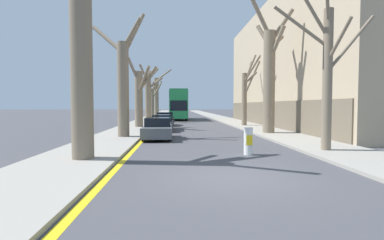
{
  "coord_description": "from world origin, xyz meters",
  "views": [
    {
      "loc": [
        -1.69,
        -8.49,
        2.08
      ],
      "look_at": [
        0.42,
        29.93,
        0.2
      ],
      "focal_mm": 28.0,
      "sensor_mm": 36.0,
      "label": 1
    }
  ],
  "objects_px": {
    "street_tree_left_3": "(148,96)",
    "double_decker_bus": "(178,103)",
    "street_tree_right_2": "(246,93)",
    "traffic_bollard": "(248,141)",
    "street_tree_left_1": "(123,82)",
    "parked_car_2": "(165,119)",
    "street_tree_left_2": "(140,95)",
    "street_tree_left_4": "(153,100)",
    "street_tree_left_0": "(83,54)",
    "street_tree_left_5": "(157,95)",
    "parked_car_1": "(162,123)",
    "street_tree_right_0": "(327,69)",
    "street_tree_right_1": "(269,74)",
    "parked_car_0": "(158,129)"
  },
  "relations": [
    {
      "from": "street_tree_left_1",
      "to": "street_tree_right_0",
      "type": "height_order",
      "value": "street_tree_right_0"
    },
    {
      "from": "street_tree_left_3",
      "to": "parked_car_1",
      "type": "height_order",
      "value": "street_tree_left_3"
    },
    {
      "from": "street_tree_left_1",
      "to": "parked_car_2",
      "type": "xyz_separation_m",
      "value": [
        2.2,
        11.88,
        -2.89
      ]
    },
    {
      "from": "street_tree_right_1",
      "to": "double_decker_bus",
      "type": "distance_m",
      "value": 23.42
    },
    {
      "from": "street_tree_left_5",
      "to": "double_decker_bus",
      "type": "bearing_deg",
      "value": -68.32
    },
    {
      "from": "street_tree_left_0",
      "to": "double_decker_bus",
      "type": "relative_size",
      "value": 0.88
    },
    {
      "from": "street_tree_right_0",
      "to": "parked_car_2",
      "type": "height_order",
      "value": "street_tree_right_0"
    },
    {
      "from": "street_tree_left_0",
      "to": "street_tree_left_2",
      "type": "height_order",
      "value": "street_tree_left_0"
    },
    {
      "from": "street_tree_left_1",
      "to": "street_tree_right_1",
      "type": "bearing_deg",
      "value": 11.58
    },
    {
      "from": "street_tree_left_3",
      "to": "street_tree_right_2",
      "type": "height_order",
      "value": "street_tree_left_3"
    },
    {
      "from": "parked_car_0",
      "to": "parked_car_1",
      "type": "distance_m",
      "value": 6.06
    },
    {
      "from": "parked_car_0",
      "to": "street_tree_left_4",
      "type": "bearing_deg",
      "value": 95.02
    },
    {
      "from": "street_tree_left_3",
      "to": "parked_car_2",
      "type": "relative_size",
      "value": 1.64
    },
    {
      "from": "street_tree_left_4",
      "to": "parked_car_1",
      "type": "height_order",
      "value": "street_tree_left_4"
    },
    {
      "from": "street_tree_left_3",
      "to": "street_tree_right_2",
      "type": "distance_m",
      "value": 12.43
    },
    {
      "from": "street_tree_left_3",
      "to": "parked_car_1",
      "type": "relative_size",
      "value": 1.52
    },
    {
      "from": "street_tree_left_5",
      "to": "parked_car_0",
      "type": "xyz_separation_m",
      "value": [
        2.23,
        -34.41,
        -3.22
      ]
    },
    {
      "from": "street_tree_left_4",
      "to": "double_decker_bus",
      "type": "distance_m",
      "value": 3.85
    },
    {
      "from": "street_tree_left_4",
      "to": "street_tree_right_1",
      "type": "xyz_separation_m",
      "value": [
        10.07,
        -23.18,
        1.53
      ]
    },
    {
      "from": "street_tree_left_1",
      "to": "street_tree_left_2",
      "type": "xyz_separation_m",
      "value": [
        0.02,
        8.54,
        -0.48
      ]
    },
    {
      "from": "street_tree_left_2",
      "to": "street_tree_left_5",
      "type": "xyz_separation_m",
      "value": [
        -0.05,
        25.35,
        0.78
      ]
    },
    {
      "from": "street_tree_left_0",
      "to": "street_tree_left_3",
      "type": "height_order",
      "value": "street_tree_left_0"
    },
    {
      "from": "street_tree_left_1",
      "to": "double_decker_bus",
      "type": "height_order",
      "value": "street_tree_left_1"
    },
    {
      "from": "double_decker_bus",
      "to": "parked_car_0",
      "type": "distance_m",
      "value": 25.15
    },
    {
      "from": "street_tree_left_5",
      "to": "street_tree_left_3",
      "type": "bearing_deg",
      "value": -89.86
    },
    {
      "from": "street_tree_left_3",
      "to": "double_decker_bus",
      "type": "xyz_separation_m",
      "value": [
        3.69,
        7.47,
        -0.79
      ]
    },
    {
      "from": "street_tree_left_3",
      "to": "street_tree_right_1",
      "type": "relative_size",
      "value": 0.67
    },
    {
      "from": "street_tree_left_2",
      "to": "street_tree_left_3",
      "type": "height_order",
      "value": "street_tree_left_3"
    },
    {
      "from": "parked_car_1",
      "to": "parked_car_2",
      "type": "bearing_deg",
      "value": 90.0
    },
    {
      "from": "street_tree_right_2",
      "to": "double_decker_bus",
      "type": "height_order",
      "value": "street_tree_right_2"
    },
    {
      "from": "street_tree_right_0",
      "to": "double_decker_bus",
      "type": "height_order",
      "value": "street_tree_right_0"
    },
    {
      "from": "street_tree_left_0",
      "to": "street_tree_right_0",
      "type": "distance_m",
      "value": 10.11
    },
    {
      "from": "street_tree_left_0",
      "to": "street_tree_left_5",
      "type": "height_order",
      "value": "street_tree_left_0"
    },
    {
      "from": "street_tree_left_1",
      "to": "double_decker_bus",
      "type": "bearing_deg",
      "value": 81.42
    },
    {
      "from": "street_tree_left_1",
      "to": "street_tree_right_2",
      "type": "relative_size",
      "value": 1.17
    },
    {
      "from": "street_tree_left_0",
      "to": "street_tree_right_1",
      "type": "xyz_separation_m",
      "value": [
        10.1,
        9.9,
        0.38
      ]
    },
    {
      "from": "street_tree_left_5",
      "to": "street_tree_right_0",
      "type": "distance_m",
      "value": 41.5
    },
    {
      "from": "street_tree_left_4",
      "to": "traffic_bollard",
      "type": "bearing_deg",
      "value": -78.67
    },
    {
      "from": "street_tree_right_1",
      "to": "parked_car_0",
      "type": "bearing_deg",
      "value": -161.79
    },
    {
      "from": "street_tree_left_5",
      "to": "parked_car_2",
      "type": "xyz_separation_m",
      "value": [
        2.23,
        -22.01,
        -3.2
      ]
    },
    {
      "from": "street_tree_right_2",
      "to": "traffic_bollard",
      "type": "bearing_deg",
      "value": -102.95
    },
    {
      "from": "street_tree_left_2",
      "to": "parked_car_2",
      "type": "xyz_separation_m",
      "value": [
        2.18,
        3.34,
        -2.42
      ]
    },
    {
      "from": "parked_car_2",
      "to": "traffic_bollard",
      "type": "bearing_deg",
      "value": -77.46
    },
    {
      "from": "street_tree_left_1",
      "to": "street_tree_left_5",
      "type": "bearing_deg",
      "value": 90.05
    },
    {
      "from": "street_tree_left_2",
      "to": "street_tree_right_2",
      "type": "distance_m",
      "value": 10.27
    },
    {
      "from": "street_tree_left_4",
      "to": "parked_car_2",
      "type": "xyz_separation_m",
      "value": [
        2.26,
        -13.35,
        -2.17
      ]
    },
    {
      "from": "street_tree_right_1",
      "to": "parked_car_1",
      "type": "relative_size",
      "value": 2.27
    },
    {
      "from": "parked_car_0",
      "to": "street_tree_left_5",
      "type": "bearing_deg",
      "value": 93.7
    },
    {
      "from": "street_tree_left_1",
      "to": "street_tree_left_3",
      "type": "xyz_separation_m",
      "value": [
        0.01,
        17.05,
        -0.33
      ]
    },
    {
      "from": "street_tree_right_1",
      "to": "street_tree_left_2",
      "type": "bearing_deg",
      "value": 146.97
    }
  ]
}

